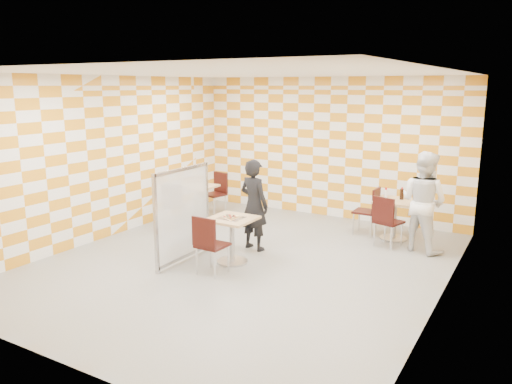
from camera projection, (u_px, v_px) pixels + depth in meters
room_shell at (261, 167)px, 8.23m from camera, size 7.00×7.00×7.00m
main_table at (232, 232)px, 8.00m from camera, size 0.70×0.70×0.75m
second_table at (395, 213)px, 9.24m from camera, size 0.70×0.70×0.75m
empty_table at (198, 197)px, 10.57m from camera, size 0.70×0.70×0.75m
chair_main_front at (208, 241)px, 7.44m from camera, size 0.44×0.45×0.92m
chair_second_front at (386, 218)px, 8.75m from camera, size 0.53×0.53×0.92m
chair_second_side at (370, 207)px, 9.48m from camera, size 0.43×0.42×0.92m
chair_empty_near at (174, 202)px, 9.90m from camera, size 0.55×0.56×0.92m
chair_empty_far at (217, 190)px, 11.09m from camera, size 0.51×0.51×0.92m
partition at (183, 214)px, 8.01m from camera, size 0.08×1.38×1.55m
man_dark at (254, 205)px, 8.62m from camera, size 0.64×0.49×1.59m
man_white at (423, 202)px, 8.54m from camera, size 1.02×0.92×1.74m
pizza_on_foil at (231, 217)px, 7.93m from camera, size 0.40×0.40×0.04m
sport_bottle at (386, 193)px, 9.33m from camera, size 0.06×0.06×0.20m
soda_bottle at (402, 194)px, 9.20m from camera, size 0.07×0.07×0.23m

